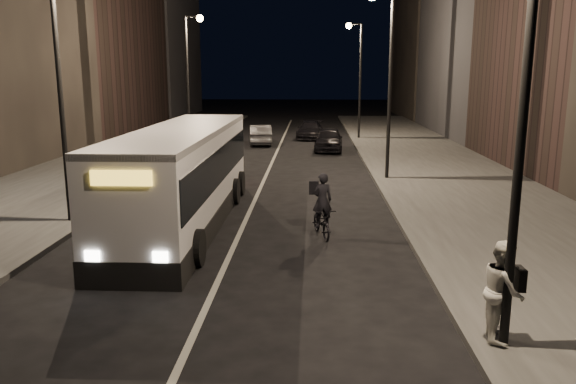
# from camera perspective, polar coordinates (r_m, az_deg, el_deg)

# --- Properties ---
(ground) EXTENTS (180.00, 180.00, 0.00)m
(ground) POSITION_cam_1_polar(r_m,az_deg,el_deg) (14.29, -6.59, -7.84)
(ground) COLOR black
(ground) RESTS_ON ground
(sidewalk_right) EXTENTS (7.00, 70.00, 0.16)m
(sidewalk_right) POSITION_cam_1_polar(r_m,az_deg,el_deg) (28.38, 15.29, 1.97)
(sidewalk_right) COLOR #393937
(sidewalk_right) RESTS_ON ground
(sidewalk_left) EXTENTS (7.00, 70.00, 0.16)m
(sidewalk_left) POSITION_cam_1_polar(r_m,az_deg,el_deg) (29.67, -18.70, 2.19)
(sidewalk_left) COLOR #393937
(sidewalk_left) RESTS_ON ground
(streetlight_right_near) EXTENTS (1.20, 0.44, 8.12)m
(streetlight_right_near) POSITION_cam_1_polar(r_m,az_deg,el_deg) (9.78, 21.84, 14.26)
(streetlight_right_near) COLOR black
(streetlight_right_near) RESTS_ON sidewalk_right
(streetlight_right_mid) EXTENTS (1.20, 0.44, 8.12)m
(streetlight_right_mid) POSITION_cam_1_polar(r_m,az_deg,el_deg) (25.46, 9.81, 13.06)
(streetlight_right_mid) COLOR black
(streetlight_right_mid) RESTS_ON sidewalk_right
(streetlight_right_far) EXTENTS (1.20, 0.44, 8.12)m
(streetlight_right_far) POSITION_cam_1_polar(r_m,az_deg,el_deg) (41.38, 7.00, 12.70)
(streetlight_right_far) COLOR black
(streetlight_right_far) RESTS_ON sidewalk_right
(streetlight_left_near) EXTENTS (1.20, 0.44, 8.12)m
(streetlight_left_near) POSITION_cam_1_polar(r_m,az_deg,el_deg) (18.84, -21.65, 12.82)
(streetlight_left_near) COLOR black
(streetlight_left_near) RESTS_ON sidewalk_left
(streetlight_left_far) EXTENTS (1.20, 0.44, 8.12)m
(streetlight_left_far) POSITION_cam_1_polar(r_m,az_deg,el_deg) (36.06, -9.81, 12.72)
(streetlight_left_far) COLOR black
(streetlight_left_far) RESTS_ON sidewalk_left
(city_bus) EXTENTS (2.76, 11.62, 3.12)m
(city_bus) POSITION_cam_1_polar(r_m,az_deg,el_deg) (18.31, -10.55, 1.97)
(city_bus) COLOR silver
(city_bus) RESTS_ON ground
(cyclist_on_bicycle) EXTENTS (1.00, 1.81, 1.98)m
(cyclist_on_bicycle) POSITION_cam_1_polar(r_m,az_deg,el_deg) (16.76, 3.46, -2.41)
(cyclist_on_bicycle) COLOR black
(cyclist_on_bicycle) RESTS_ON ground
(pedestrian_woman) EXTENTS (0.84, 1.00, 1.82)m
(pedestrian_woman) POSITION_cam_1_polar(r_m,az_deg,el_deg) (10.76, 20.99, -9.30)
(pedestrian_woman) COLOR silver
(pedestrian_woman) RESTS_ON sidewalk_right
(car_near) EXTENTS (1.93, 4.31, 1.44)m
(car_near) POSITION_cam_1_polar(r_m,az_deg,el_deg) (35.43, 4.15, 5.35)
(car_near) COLOR black
(car_near) RESTS_ON ground
(car_mid) EXTENTS (1.93, 4.24, 1.35)m
(car_mid) POSITION_cam_1_polar(r_m,az_deg,el_deg) (38.55, -2.84, 5.84)
(car_mid) COLOR #37383A
(car_mid) RESTS_ON ground
(car_far) EXTENTS (2.14, 4.43, 1.24)m
(car_far) POSITION_cam_1_polar(r_m,az_deg,el_deg) (42.03, 2.25, 6.29)
(car_far) COLOR black
(car_far) RESTS_ON ground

